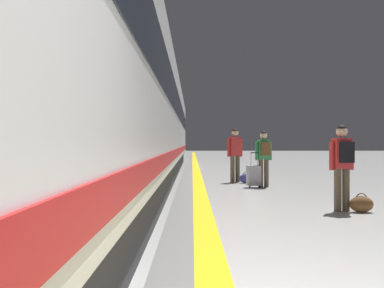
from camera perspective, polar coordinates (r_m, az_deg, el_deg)
safety_line_strip at (r=11.35m, az=1.17°, el=-6.34°), size 0.36×80.00×0.01m
tactile_edge_band at (r=11.35m, az=-0.50°, el=-6.35°), size 0.62×80.00×0.01m
high_speed_train at (r=9.25m, az=-11.85°, el=7.71°), size 2.94×36.06×4.97m
passenger_near at (r=7.69m, az=21.79°, el=-2.25°), size 0.50×0.36×1.63m
duffel_bag_near at (r=7.80m, az=24.23°, el=-8.24°), size 0.44×0.26×0.36m
passenger_mid at (r=11.32m, az=10.88°, el=-1.44°), size 0.50×0.37×1.64m
suitcase_mid at (r=11.17m, az=9.36°, el=-4.69°), size 0.42×0.31×1.02m
passenger_far at (r=12.52m, az=6.62°, el=-1.07°), size 0.52×0.32×1.76m
duffel_bag_far at (r=12.34m, az=8.25°, el=-5.13°), size 0.44×0.26×0.36m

